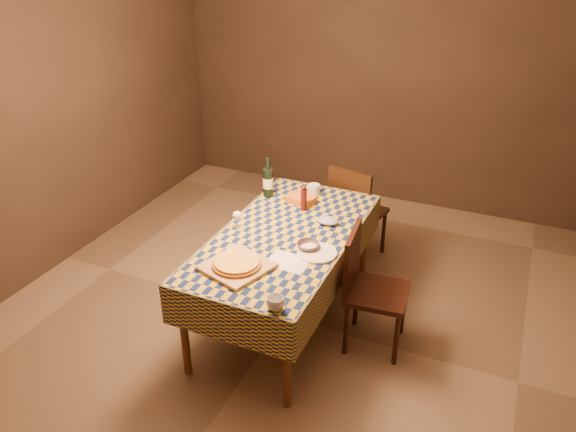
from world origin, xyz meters
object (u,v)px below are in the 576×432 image
Objects in this scene: chair_right at (367,283)px; wine_bottle at (268,182)px; bowl at (308,246)px; chair_far at (355,209)px; pizza at (237,263)px; white_plate at (317,253)px; cutting_board at (237,267)px; dining_table at (285,243)px.

wine_bottle is at bearing 152.00° from chair_right.
chair_far reaches higher than bowl.
pizza is 0.57m from white_plate.
cutting_board is 0.97× the size of pizza.
dining_table is 1.98× the size of chair_far.
wine_bottle is (-0.29, 1.08, 0.12)m from cutting_board.
dining_table is 0.28m from bowl.
dining_table is 11.64× the size of bowl.
pizza is 0.54m from bowl.
white_plate is at bearing -155.48° from chair_right.
bowl is at bearing 156.35° from white_plate.
bowl reaches higher than white_plate.
white_plate is at bearing -44.68° from wine_bottle.
bowl is 0.57× the size of white_plate.
cutting_board is 0.42× the size of chair_right.
pizza is 0.44× the size of chair_right.
dining_table is 0.36m from white_plate.
chair_right is (1.04, -0.55, -0.37)m from wine_bottle.
chair_right is at bearing 24.52° from white_plate.
chair_right reaches higher than white_plate.
white_plate is (0.08, -0.04, -0.02)m from bowl.
bowl is 0.17× the size of chair_right.
bowl is 0.09m from white_plate.
dining_table is 0.56m from cutting_board.
pizza is at bearing -129.28° from bowl.
wine_bottle is 0.37× the size of chair_right.
chair_far is at bearing 79.04° from cutting_board.
chair_far reaches higher than white_plate.
wine_bottle is 1.01m from white_plate.
wine_bottle is (-0.40, 0.54, 0.20)m from dining_table.
bowl is at bearing -28.33° from dining_table.
white_plate is at bearing 42.09° from pizza.
white_plate is at bearing 42.09° from cutting_board.
cutting_board is (-0.11, -0.54, 0.09)m from dining_table.
chair_far is 1.00× the size of chair_right.
wine_bottle reaches higher than cutting_board.
white_plate is 0.44m from chair_right.
chair_far and chair_right have the same top height.
pizza is 2.58× the size of bowl.
pizza reaches higher than dining_table.
chair_right is at bearing 15.58° from bowl.
pizza reaches higher than bowl.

